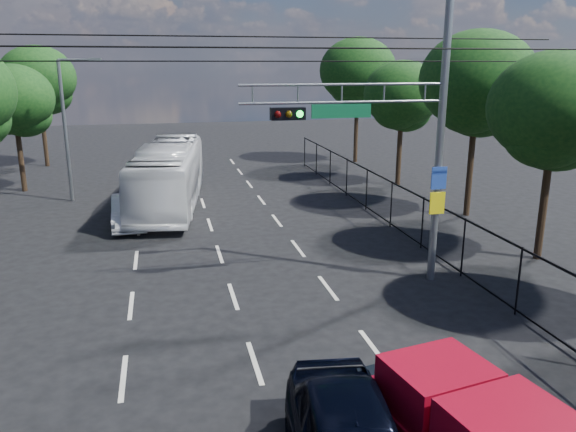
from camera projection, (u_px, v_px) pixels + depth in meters
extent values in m
cube|color=beige|center=(123.00, 377.00, 12.63)|extent=(0.12, 2.00, 0.01)
cube|color=beige|center=(131.00, 305.00, 16.39)|extent=(0.12, 2.00, 0.01)
cube|color=beige|center=(136.00, 260.00, 20.16)|extent=(0.12, 2.00, 0.01)
cube|color=beige|center=(139.00, 229.00, 23.92)|extent=(0.12, 2.00, 0.01)
cube|color=beige|center=(142.00, 206.00, 27.69)|extent=(0.12, 2.00, 0.01)
cube|color=beige|center=(144.00, 189.00, 31.45)|extent=(0.12, 2.00, 0.01)
cube|color=beige|center=(145.00, 176.00, 35.21)|extent=(0.12, 2.00, 0.01)
cube|color=beige|center=(146.00, 165.00, 38.98)|extent=(0.12, 2.00, 0.01)
cube|color=beige|center=(255.00, 362.00, 13.27)|extent=(0.12, 2.00, 0.01)
cube|color=beige|center=(233.00, 296.00, 17.03)|extent=(0.12, 2.00, 0.01)
cube|color=beige|center=(219.00, 254.00, 20.79)|extent=(0.12, 2.00, 0.01)
cube|color=beige|center=(210.00, 225.00, 24.56)|extent=(0.12, 2.00, 0.01)
cube|color=beige|center=(203.00, 203.00, 28.32)|extent=(0.12, 2.00, 0.01)
cube|color=beige|center=(198.00, 187.00, 32.09)|extent=(0.12, 2.00, 0.01)
cube|color=beige|center=(193.00, 174.00, 35.85)|extent=(0.12, 2.00, 0.01)
cube|color=beige|center=(190.00, 163.00, 39.61)|extent=(0.12, 2.00, 0.01)
cube|color=beige|center=(374.00, 349.00, 13.90)|extent=(0.12, 2.00, 0.01)
cube|color=beige|center=(328.00, 288.00, 17.67)|extent=(0.12, 2.00, 0.01)
cube|color=beige|center=(298.00, 248.00, 21.43)|extent=(0.12, 2.00, 0.01)
cube|color=beige|center=(277.00, 221.00, 25.19)|extent=(0.12, 2.00, 0.01)
cube|color=beige|center=(261.00, 200.00, 28.96)|extent=(0.12, 2.00, 0.01)
cube|color=beige|center=(249.00, 184.00, 32.72)|extent=(0.12, 2.00, 0.01)
cube|color=beige|center=(240.00, 172.00, 36.49)|extent=(0.12, 2.00, 0.01)
cube|color=beige|center=(232.00, 161.00, 40.25)|extent=(0.12, 2.00, 0.01)
cylinder|color=slate|center=(441.00, 134.00, 17.16)|extent=(0.24, 0.24, 9.50)
cylinder|color=slate|center=(345.00, 84.00, 16.10)|extent=(6.20, 0.08, 0.08)
cylinder|color=slate|center=(345.00, 102.00, 16.23)|extent=(6.20, 0.08, 0.08)
cube|color=black|center=(288.00, 114.00, 15.95)|extent=(1.00, 0.28, 0.35)
sphere|color=#3F0505|center=(278.00, 114.00, 15.74)|extent=(0.20, 0.20, 0.20)
sphere|color=#4C3805|center=(289.00, 114.00, 15.81)|extent=(0.20, 0.20, 0.20)
sphere|color=#0CE533|center=(300.00, 114.00, 15.88)|extent=(0.20, 0.20, 0.20)
cube|color=#0C5A33|center=(341.00, 111.00, 16.28)|extent=(1.80, 0.05, 0.40)
cube|color=#2448AC|center=(439.00, 178.00, 17.38)|extent=(0.50, 0.04, 0.70)
cube|color=yellow|center=(437.00, 203.00, 17.59)|extent=(0.50, 0.04, 0.70)
cylinder|color=slate|center=(425.00, 92.00, 16.70)|extent=(0.05, 0.05, 0.50)
cylinder|color=slate|center=(384.00, 93.00, 16.42)|extent=(0.05, 0.05, 0.50)
cylinder|color=slate|center=(342.00, 93.00, 16.15)|extent=(0.05, 0.05, 0.50)
cylinder|color=slate|center=(298.00, 94.00, 15.87)|extent=(0.05, 0.05, 0.50)
cylinder|color=slate|center=(253.00, 94.00, 15.60)|extent=(0.05, 0.05, 0.50)
cylinder|color=slate|center=(66.00, 132.00, 27.90)|extent=(0.18, 0.18, 7.00)
cylinder|color=slate|center=(75.00, 60.00, 27.15)|extent=(1.60, 0.09, 0.09)
cube|color=slate|center=(95.00, 60.00, 27.34)|extent=(0.60, 0.22, 0.15)
cylinder|color=black|center=(236.00, 47.00, 13.25)|extent=(22.00, 0.04, 0.04)
cylinder|color=black|center=(220.00, 36.00, 16.44)|extent=(22.00, 0.04, 0.04)
cylinder|color=black|center=(216.00, 61.00, 18.03)|extent=(22.00, 0.04, 0.04)
cube|color=black|center=(413.00, 193.00, 21.89)|extent=(0.04, 34.00, 0.06)
cube|color=black|center=(410.00, 237.00, 22.37)|extent=(0.04, 34.00, 0.06)
cylinder|color=black|center=(519.00, 281.00, 15.56)|extent=(0.06, 0.06, 2.00)
cylinder|color=black|center=(463.00, 248.00, 18.38)|extent=(0.06, 0.06, 2.00)
cylinder|color=black|center=(422.00, 223.00, 21.20)|extent=(0.06, 0.06, 2.00)
cylinder|color=black|center=(391.00, 204.00, 24.02)|extent=(0.06, 0.06, 2.00)
cylinder|color=black|center=(367.00, 189.00, 26.85)|extent=(0.06, 0.06, 2.00)
cylinder|color=black|center=(347.00, 177.00, 29.67)|extent=(0.06, 0.06, 2.00)
cylinder|color=black|center=(330.00, 167.00, 32.49)|extent=(0.06, 0.06, 2.00)
cylinder|color=black|center=(316.00, 159.00, 35.32)|extent=(0.06, 0.06, 2.00)
cylinder|color=black|center=(305.00, 152.00, 38.14)|extent=(0.06, 0.06, 2.00)
cylinder|color=black|center=(544.00, 202.00, 19.79)|extent=(0.28, 0.28, 4.20)
ellipsoid|color=black|center=(556.00, 107.00, 18.92)|extent=(4.50, 4.50, 3.83)
ellipsoid|color=black|center=(556.00, 137.00, 19.57)|extent=(3.00, 3.00, 2.40)
ellipsoid|color=black|center=(547.00, 135.00, 18.90)|extent=(2.85, 2.85, 2.28)
cylinder|color=black|center=(470.00, 165.00, 25.49)|extent=(0.28, 0.28, 4.76)
ellipsoid|color=black|center=(478.00, 80.00, 24.50)|extent=(5.10, 5.10, 4.33)
ellipsoid|color=black|center=(480.00, 107.00, 25.19)|extent=(3.40, 3.40, 2.72)
ellipsoid|color=black|center=(471.00, 104.00, 24.51)|extent=(3.23, 3.23, 2.58)
cylinder|color=black|center=(399.00, 150.00, 32.09)|extent=(0.28, 0.28, 4.03)
ellipsoid|color=black|center=(402.00, 94.00, 31.25)|extent=(4.32, 4.32, 3.67)
ellipsoid|color=black|center=(406.00, 111.00, 31.89)|extent=(2.88, 2.88, 2.30)
ellipsoid|color=black|center=(397.00, 110.00, 31.22)|extent=(2.74, 2.74, 2.19)
cylinder|color=black|center=(356.00, 127.00, 39.54)|extent=(0.28, 0.28, 4.93)
ellipsoid|color=black|center=(358.00, 70.00, 38.52)|extent=(5.28, 5.28, 4.49)
ellipsoid|color=black|center=(361.00, 89.00, 39.21)|extent=(3.52, 3.52, 2.82)
ellipsoid|color=black|center=(354.00, 86.00, 38.53)|extent=(3.34, 3.34, 2.68)
cylinder|color=black|center=(21.00, 156.00, 30.52)|extent=(0.28, 0.28, 3.92)
ellipsoid|color=black|center=(13.00, 98.00, 29.70)|extent=(4.20, 4.20, 3.57)
ellipsoid|color=black|center=(25.00, 116.00, 30.33)|extent=(2.80, 2.80, 2.24)
ellipsoid|color=black|center=(7.00, 115.00, 29.66)|extent=(2.66, 2.66, 2.13)
cylinder|color=black|center=(44.00, 132.00, 37.91)|extent=(0.28, 0.28, 4.59)
ellipsoid|color=black|center=(38.00, 78.00, 36.96)|extent=(4.92, 4.92, 4.18)
ellipsoid|color=black|center=(47.00, 95.00, 37.63)|extent=(3.28, 3.28, 2.62)
ellipsoid|color=black|center=(33.00, 93.00, 36.96)|extent=(3.12, 3.12, 2.49)
cylinder|color=black|center=(385.00, 432.00, 10.25)|extent=(0.36, 0.70, 0.67)
cylinder|color=black|center=(456.00, 411.00, 10.86)|extent=(0.36, 0.70, 0.67)
cube|color=maroon|center=(402.00, 387.00, 11.06)|extent=(1.83, 0.83, 0.52)
cube|color=black|center=(395.00, 370.00, 11.23)|extent=(1.66, 0.67, 0.29)
cube|color=maroon|center=(438.00, 387.00, 9.97)|extent=(1.95, 1.76, 0.91)
cube|color=black|center=(465.00, 406.00, 9.32)|extent=(1.46, 0.31, 0.52)
imported|color=white|center=(169.00, 175.00, 27.40)|extent=(4.03, 11.34, 3.09)
imported|color=silver|center=(129.00, 211.00, 24.19)|extent=(1.57, 4.06, 1.32)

